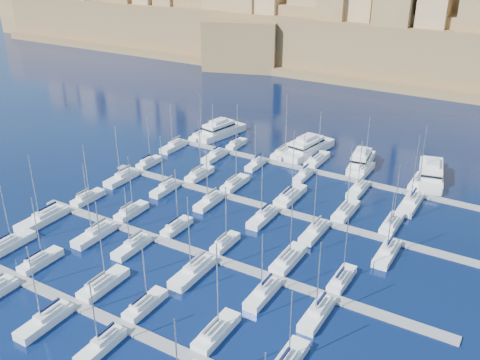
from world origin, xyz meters
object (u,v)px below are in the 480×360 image
Objects in this scene: sailboat_0 at (9,244)px; motor_yacht_b at (308,147)px; sailboat_2 at (103,284)px; motor_yacht_c at (361,161)px; motor_yacht_a at (220,130)px; sailboat_4 at (216,332)px; motor_yacht_d at (431,173)px.

sailboat_0 is 0.78× the size of motor_yacht_b.
sailboat_2 is 71.56m from motor_yacht_c.
motor_yacht_a is (1.63, 69.53, 0.97)m from sailboat_0.
motor_yacht_a is at bearing 107.48° from sailboat_2.
sailboat_4 is 82.60m from motor_yacht_a.
motor_yacht_a and motor_yacht_b have the same top height.
motor_yacht_b is 1.25× the size of motor_yacht_c.
sailboat_0 reaches higher than motor_yacht_a.
sailboat_2 reaches higher than motor_yacht_d.
sailboat_2 is at bearing 179.56° from sailboat_4.
motor_yacht_d is (16.44, 1.65, 0.00)m from motor_yacht_c.
sailboat_2 is at bearing -93.90° from motor_yacht_b.
sailboat_0 is 75.78m from motor_yacht_b.
sailboat_0 is at bearing 179.61° from sailboat_4.
sailboat_0 is at bearing -91.34° from motor_yacht_a.
motor_yacht_a is 0.92× the size of motor_yacht_d.
motor_yacht_b is at bearing 86.10° from sailboat_2.
sailboat_2 is at bearing -0.34° from sailboat_0.
motor_yacht_b is (28.37, 70.26, 0.97)m from sailboat_0.
sailboat_2 is 22.17m from sailboat_4.
motor_yacht_a is at bearing 122.28° from sailboat_4.
sailboat_4 is 0.92× the size of motor_yacht_a.
sailboat_2 is (23.57, -0.14, 0.01)m from sailboat_0.
motor_yacht_c is 16.52m from motor_yacht_d.
motor_yacht_b is at bearing 1.58° from motor_yacht_a.
sailboat_4 is 72.68m from motor_yacht_b.
sailboat_2 is 0.86× the size of motor_yacht_d.
sailboat_4 reaches higher than motor_yacht_b.
motor_yacht_d is at bearing 0.71° from motor_yacht_a.
sailboat_4 is at bearing -57.72° from motor_yacht_a.
motor_yacht_d is (36.32, 70.38, 0.96)m from sailboat_2.
sailboat_2 is 1.02× the size of sailboat_4.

